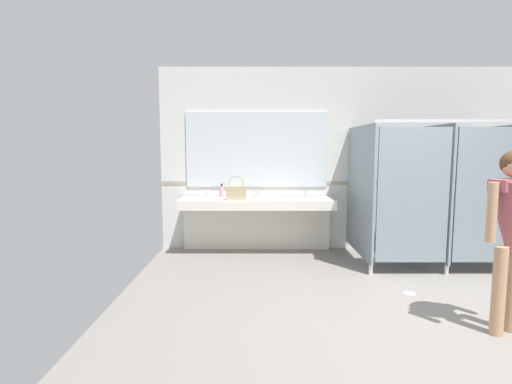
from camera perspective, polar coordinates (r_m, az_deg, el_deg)
The scene contains 10 objects.
ground_plane at distance 4.20m, azimuth 28.31°, elevation -17.56°, with size 6.78×6.24×0.10m, color gray.
wall_back at distance 6.53m, azimuth 17.03°, elevation 4.55°, with size 6.78×0.12×2.84m, color silver.
wall_back_tile_band at distance 6.49m, azimuth 17.09°, elevation 1.26°, with size 6.78×0.01×0.06m, color #9E937F.
vanity_counter at distance 6.03m, azimuth 0.24°, elevation -2.86°, with size 2.31×0.60×0.96m.
mirror_panel at distance 6.17m, azimuth 0.24°, elevation 6.20°, with size 2.21×0.02×1.17m, color silver.
bathroom_stalls at distance 5.85m, azimuth 24.70°, elevation 0.11°, with size 2.00×1.37×1.95m.
person_standing at distance 3.96m, azimuth 33.20°, elevation -3.49°, with size 0.52×0.52×1.58m.
handbag at distance 5.76m, azimuth -2.74°, elevation -0.00°, with size 0.29×0.14×0.36m.
soap_dispenser at distance 6.11m, azimuth -4.86°, elevation 0.11°, with size 0.07×0.07×0.21m.
floor_drain_cover at distance 4.80m, azimuth 21.52°, elevation -13.52°, with size 0.14×0.14×0.01m, color #B7BABF.
Camera 1 is at (-1.89, -3.37, 1.61)m, focal length 27.54 mm.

